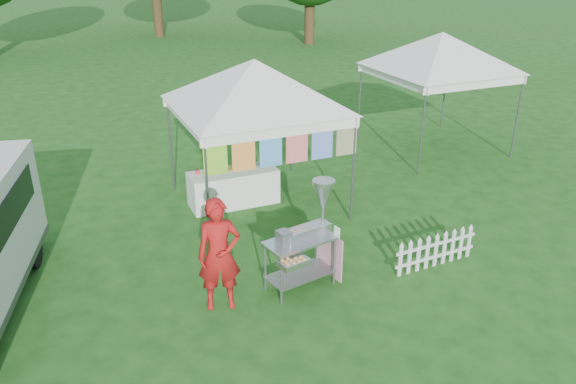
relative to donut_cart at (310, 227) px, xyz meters
name	(u,v)px	position (x,y,z in m)	size (l,w,h in m)	color
ground	(336,290)	(0.30, -0.36, -1.00)	(120.00, 120.00, 0.00)	#1A4513
canopy_main	(254,59)	(0.30, 3.14, 1.99)	(4.24, 4.24, 3.45)	#59595E
canopy_right	(443,32)	(5.80, 4.64, 1.99)	(4.24, 4.24, 3.45)	#59595E
donut_cart	(310,227)	(0.00, 0.00, 0.00)	(1.24, 1.03, 1.70)	gray
vendor	(219,255)	(-1.46, -0.02, -0.13)	(0.63, 0.41, 1.73)	#A91514
picket_fence	(436,251)	(2.15, -0.36, -0.71)	(1.62, 0.10, 0.56)	silver
display_table	(234,188)	(-0.14, 3.35, -0.63)	(1.80, 0.70, 0.73)	white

